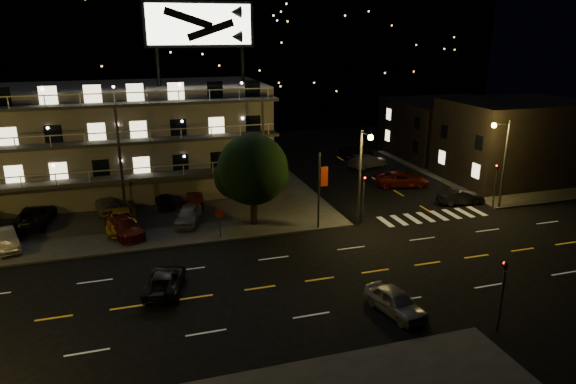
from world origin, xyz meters
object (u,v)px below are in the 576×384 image
object	(u,v)px
lot_car_4	(188,215)
road_car_east	(395,301)
side_car_0	(461,197)
lot_car_2	(121,220)
tree	(252,172)
road_car_west	(165,280)
lot_car_7	(106,205)

from	to	relation	value
lot_car_4	road_car_east	distance (m)	20.04
lot_car_4	side_car_0	size ratio (longest dim) A/B	1.04
lot_car_4	side_car_0	bearing A→B (deg)	12.62
side_car_0	road_car_east	bearing A→B (deg)	143.52
lot_car_4	lot_car_2	bearing A→B (deg)	-166.20
tree	road_car_west	world-z (taller)	tree
lot_car_2	lot_car_7	distance (m)	4.91
lot_car_2	lot_car_4	size ratio (longest dim) A/B	1.22
lot_car_7	road_car_east	size ratio (longest dim) A/B	1.05
side_car_0	road_car_east	world-z (taller)	road_car_east
tree	lot_car_4	bearing A→B (deg)	161.58
lot_car_7	road_car_west	distance (m)	16.44
tree	road_car_east	distance (m)	16.95
tree	road_car_west	bearing A→B (deg)	-130.44
lot_car_4	lot_car_7	bearing A→B (deg)	160.02
tree	lot_car_7	bearing A→B (deg)	150.08
lot_car_2	tree	bearing A→B (deg)	-13.23
side_car_0	road_car_east	xyz separation A→B (m)	(-15.17, -15.49, 0.02)
road_car_east	road_car_west	bearing A→B (deg)	139.76
lot_car_2	lot_car_4	distance (m)	5.31
road_car_east	road_car_west	xyz separation A→B (m)	(-12.41, 6.64, -0.06)
road_car_west	tree	bearing A→B (deg)	-116.24
tree	lot_car_7	world-z (taller)	tree
lot_car_2	road_car_west	size ratio (longest dim) A/B	1.13
lot_car_7	road_car_west	xyz separation A→B (m)	(3.89, -15.97, -0.14)
lot_car_2	side_car_0	size ratio (longest dim) A/B	1.26
tree	side_car_0	bearing A→B (deg)	-1.03
lot_car_2	road_car_east	xyz separation A→B (m)	(14.97, -17.88, -0.17)
lot_car_4	lot_car_7	world-z (taller)	lot_car_4
lot_car_2	lot_car_7	size ratio (longest dim) A/B	1.20
side_car_0	road_car_west	xyz separation A→B (m)	(-27.57, -8.86, -0.04)
lot_car_7	side_car_0	distance (m)	32.26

